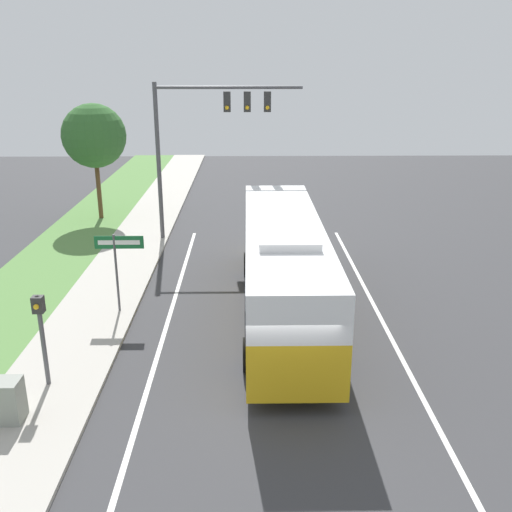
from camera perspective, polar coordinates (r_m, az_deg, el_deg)
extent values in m
plane|color=#38383A|center=(15.23, 2.77, -13.96)|extent=(80.00, 80.00, 0.00)
cube|color=#ADA89E|center=(16.06, -20.52, -13.13)|extent=(2.80, 80.00, 0.12)
cube|color=silver|center=(15.44, -11.09, -13.83)|extent=(0.14, 30.00, 0.01)
cube|color=silver|center=(15.86, 16.23, -13.31)|extent=(0.14, 30.00, 0.01)
cube|color=gold|center=(19.32, 2.71, -2.60)|extent=(2.50, 12.13, 1.55)
cube|color=white|center=(18.85, 2.78, 1.39)|extent=(2.50, 12.13, 1.27)
cube|color=black|center=(18.99, 2.76, 0.13)|extent=(2.54, 11.16, 0.96)
cube|color=white|center=(17.77, 3.00, 2.84)|extent=(1.75, 4.25, 0.24)
cylinder|color=black|center=(23.05, -0.86, -0.83)|extent=(0.28, 0.97, 0.97)
cylinder|color=black|center=(23.18, 5.09, -0.79)|extent=(0.28, 0.97, 0.97)
cylinder|color=black|center=(16.17, -0.81, -9.84)|extent=(0.28, 0.97, 0.97)
cylinder|color=black|center=(16.35, 7.75, -9.69)|extent=(0.28, 0.97, 0.97)
cylinder|color=#4C4C51|center=(27.38, -9.70, 9.03)|extent=(0.20, 0.20, 7.40)
cylinder|color=#4C4C51|center=(26.72, -2.75, 16.48)|extent=(6.66, 0.14, 0.14)
cube|color=#2D2D2D|center=(26.75, -2.91, 15.15)|extent=(0.32, 0.28, 0.90)
sphere|color=yellow|center=(26.59, -2.92, 14.60)|extent=(0.18, 0.18, 0.18)
cube|color=#2D2D2D|center=(26.74, -0.88, 15.17)|extent=(0.32, 0.28, 0.90)
sphere|color=yellow|center=(26.57, -0.88, 14.62)|extent=(0.18, 0.18, 0.18)
cube|color=#2D2D2D|center=(26.75, 1.15, 15.17)|extent=(0.32, 0.28, 0.90)
sphere|color=yellow|center=(26.59, 1.16, 14.62)|extent=(0.18, 0.18, 0.18)
cylinder|color=#4C4C51|center=(15.97, -20.49, -8.17)|extent=(0.12, 0.12, 2.63)
cube|color=#2D2D2D|center=(15.52, -20.95, -4.55)|extent=(0.28, 0.24, 0.44)
sphere|color=yellow|center=(15.39, -21.13, -4.77)|extent=(0.14, 0.14, 0.14)
cylinder|color=#4C4C51|center=(19.81, -13.75, -1.86)|extent=(0.08, 0.08, 2.85)
cube|color=#145B2D|center=(19.41, -13.54, 1.34)|extent=(1.63, 0.03, 0.44)
cube|color=white|center=(19.39, -13.55, 1.32)|extent=(1.39, 0.01, 0.15)
cube|color=gray|center=(15.11, -23.63, -13.10)|extent=(0.70, 0.62, 1.06)
cylinder|color=brown|center=(32.23, -15.46, 6.68)|extent=(0.24, 0.24, 3.45)
sphere|color=#33662D|center=(31.80, -15.90, 11.49)|extent=(3.36, 3.36, 3.36)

